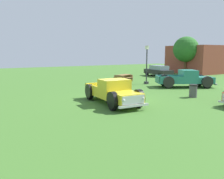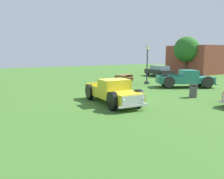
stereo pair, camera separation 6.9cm
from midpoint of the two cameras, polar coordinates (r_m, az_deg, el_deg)
ground_plane at (r=16.36m, az=0.30°, el=-2.46°), size 80.00×80.00×0.00m
pickup_truck_foreground at (r=14.73m, az=0.80°, el=-0.74°), size 5.31×2.31×1.59m
pickup_truck_behind_right at (r=23.33m, az=18.36°, el=2.45°), size 4.25×5.58×1.63m
sedan_distant_a at (r=33.07m, az=11.47°, el=4.54°), size 4.66×2.27×1.50m
lamp_post_near at (r=24.62m, az=8.65°, el=6.23°), size 0.36×0.36×4.02m
picnic_table at (r=26.62m, az=3.01°, el=3.03°), size 1.97×2.18×0.78m
trash_can at (r=18.12m, az=19.35°, el=-0.32°), size 0.59×0.59×0.95m
oak_tree_east at (r=37.35m, az=17.81°, el=9.31°), size 3.81×3.81×5.66m
brick_pavilion at (r=39.94m, az=19.49°, el=6.94°), size 7.67×5.16×4.36m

